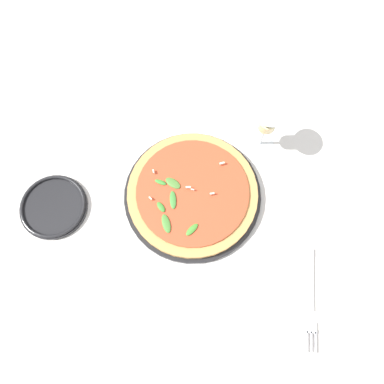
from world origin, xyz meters
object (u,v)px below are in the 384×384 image
object	(u,v)px
pizza_arugula_main	(192,194)
wine_glass	(268,121)
side_plate_white	(53,207)
fork	(311,298)

from	to	relation	value
pizza_arugula_main	wine_glass	xyz separation A→B (m)	(-0.16, 0.16, 0.10)
pizza_arugula_main	side_plate_white	distance (m)	0.34
pizza_arugula_main	wine_glass	bearing A→B (deg)	133.67
pizza_arugula_main	wine_glass	world-z (taller)	wine_glass
pizza_arugula_main	side_plate_white	xyz separation A→B (m)	(0.05, -0.33, -0.01)
wine_glass	side_plate_white	world-z (taller)	wine_glass
pizza_arugula_main	fork	distance (m)	0.36
side_plate_white	wine_glass	bearing A→B (deg)	113.12
pizza_arugula_main	wine_glass	distance (m)	0.25
pizza_arugula_main	fork	world-z (taller)	pizza_arugula_main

